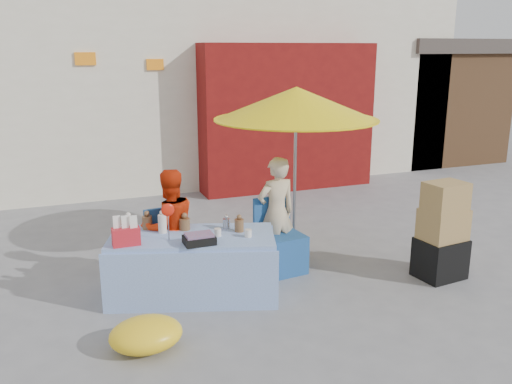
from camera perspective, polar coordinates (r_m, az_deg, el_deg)
name	(u,v)px	position (r m, az deg, el deg)	size (l,w,h in m)	color
ground	(259,302)	(5.64, 0.33, -11.54)	(80.00, 80.00, 0.00)	slate
backdrop	(155,20)	(12.46, -10.61, 17.39)	(14.00, 8.00, 7.80)	silver
market_table	(192,264)	(5.71, -6.72, -7.57)	(1.88, 1.30, 1.04)	#9DBEFB
chair_left	(174,265)	(5.94, -8.65, -7.61)	(0.53, 0.52, 0.85)	#1E4B8A
chair_right	(280,250)	(6.30, 2.57, -6.12)	(0.53, 0.52, 0.85)	#1E4B8A
vendor_orange	(170,227)	(5.93, -9.07, -3.69)	(0.62, 0.49, 1.28)	red
vendor_beige	(276,213)	(6.28, 2.14, -2.23)	(0.48, 0.32, 1.33)	#C8B28D
umbrella	(296,104)	(6.29, 4.25, 9.20)	(1.90, 1.90, 2.09)	gray
box_stack	(442,234)	(6.38, 19.01, -4.23)	(0.54, 0.46, 1.11)	black
tarp_bundle	(146,334)	(4.88, -11.50, -14.48)	(0.63, 0.50, 0.28)	yellow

